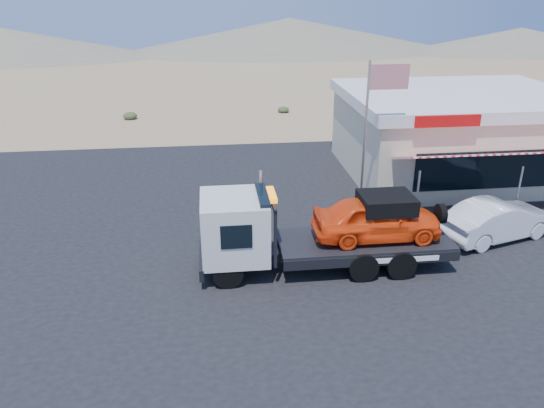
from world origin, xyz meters
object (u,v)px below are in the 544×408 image
Objects in this scene: white_sedan at (498,220)px; flagpole at (372,123)px; tow_truck at (320,227)px; jerky_store at (456,133)px.

flagpole reaches higher than white_sedan.
jerky_store reaches higher than tow_truck.
flagpole is at bearing 41.61° from white_sedan.
tow_truck is at bearing -124.90° from flagpole.
flagpole is (2.67, 3.83, 2.33)m from tow_truck.
white_sedan is 0.41× the size of jerky_store.
jerky_store reaches higher than white_sedan.
flagpole is at bearing -141.21° from jerky_store.
flagpole is (-4.12, 2.54, 3.03)m from white_sedan.
white_sedan is (6.80, 1.29, -0.70)m from tow_truck.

